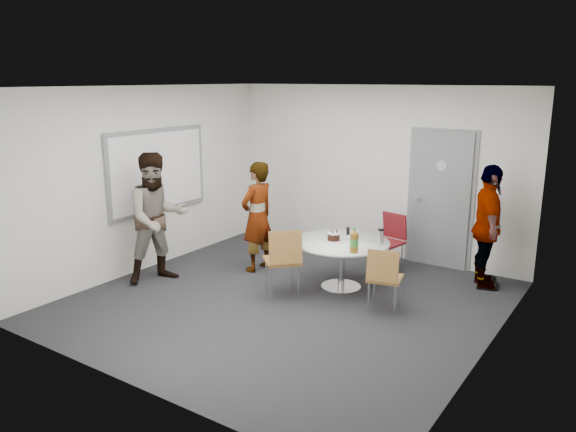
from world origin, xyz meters
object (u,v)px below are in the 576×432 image
Objects in this scene: door at (440,200)px; whiteboard at (158,171)px; person_main at (257,217)px; person_right at (488,227)px; chair_far at (390,236)px; chair_near_right at (384,274)px; table at (343,247)px; chair_near_left at (284,256)px; person_left at (157,218)px.

whiteboard is (-3.56, -2.28, 0.42)m from door.
person_main is 3.22m from person_right.
chair_far is 0.51× the size of person_right.
chair_far is (-0.51, -0.62, -0.50)m from door.
person_right is at bearing 51.33° from chair_near_right.
chair_near_right is at bearing 130.85° from person_right.
chair_far is (0.22, 1.06, -0.06)m from table.
chair_near_right is 1.63m from chair_far.
door reaches higher than chair_near_right.
chair_near_right is (1.29, 0.26, -0.07)m from chair_near_left.
door is at bearing 32.66° from whiteboard.
chair_far is at bearing -129.29° from door.
chair_far is at bearing 98.21° from chair_near_right.
chair_near_left is at bearing -123.38° from table.
table is at bearing 98.07° from person_main.
chair_near_left is 1.21m from person_main.
person_main is (-0.95, 0.70, 0.24)m from chair_near_left.
person_left is (-3.11, -0.70, 0.41)m from chair_near_right.
chair_near_left is at bearing 60.75° from person_main.
door reaches higher than person_left.
chair_near_right is (0.81, -0.46, -0.08)m from table.
door is 2.72m from chair_near_left.
chair_near_left is 0.51× the size of person_left.
whiteboard is 2.30× the size of chair_near_right.
chair_far is at bearing 70.21° from person_right.
table is at bearing 88.22° from chair_far.
person_left is at bearing -136.88° from door.
door reaches higher than person_right.
table is at bearing 102.42° from person_right.
person_main is (-2.15, -1.70, -0.21)m from door.
whiteboard reaches higher than person_main.
person_left is (-2.30, -1.16, 0.33)m from table.
table is 0.70× the size of person_left.
person_main is (-1.64, -1.08, 0.29)m from chair_far.
whiteboard is 4.78m from person_right.
door is 1.12× the size of whiteboard.
chair_near_left is (-1.20, -2.40, -0.45)m from door.
person_main is (1.41, 0.58, -0.63)m from whiteboard.
chair_near_left is at bearing 178.46° from chair_near_right.
whiteboard is 1.04× the size of person_left.
chair_near_right is 1.81m from person_right.
table is 0.78× the size of person_main.
chair_near_left is at bearing 78.54° from chair_far.
person_left is at bearing 179.54° from chair_near_right.
person_right is at bearing -35.26° from person_left.
person_main reaches higher than chair_far.
door is 2.75m from person_main.
whiteboard is at bearing 88.04° from person_right.
person_right is (0.77, 1.61, 0.35)m from chair_near_right.
chair_near_left is at bearing -116.60° from door.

